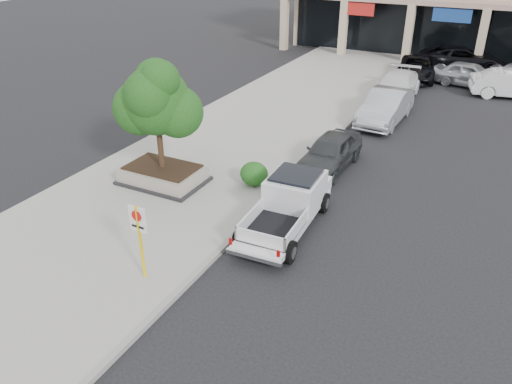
# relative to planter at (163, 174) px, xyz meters

# --- Properties ---
(ground) EXTENTS (120.00, 120.00, 0.00)m
(ground) POSITION_rel_planter_xyz_m (5.88, -2.22, -0.48)
(ground) COLOR black
(ground) RESTS_ON ground
(sidewalk) EXTENTS (8.00, 52.00, 0.15)m
(sidewalk) POSITION_rel_planter_xyz_m (0.38, 3.78, -0.40)
(sidewalk) COLOR gray
(sidewalk) RESTS_ON ground
(curb) EXTENTS (0.20, 52.00, 0.15)m
(curb) POSITION_rel_planter_xyz_m (4.33, 3.78, -0.40)
(curb) COLOR gray
(curb) RESTS_ON ground
(planter) EXTENTS (3.20, 2.20, 0.68)m
(planter) POSITION_rel_planter_xyz_m (0.00, 0.00, 0.00)
(planter) COLOR black
(planter) RESTS_ON sidewalk
(planter_tree) EXTENTS (2.90, 2.55, 4.00)m
(planter_tree) POSITION_rel_planter_xyz_m (0.13, 0.15, 2.94)
(planter_tree) COLOR black
(planter_tree) RESTS_ON planter
(no_parking_sign) EXTENTS (0.55, 0.09, 2.30)m
(no_parking_sign) POSITION_rel_planter_xyz_m (3.14, -5.14, 1.16)
(no_parking_sign) COLOR yellow
(no_parking_sign) RESTS_ON sidewalk
(hedge) EXTENTS (1.10, 0.99, 0.93)m
(hedge) POSITION_rel_planter_xyz_m (3.26, 1.41, 0.14)
(hedge) COLOR #154914
(hedge) RESTS_ON sidewalk
(pickup_truck) EXTENTS (2.15, 5.25, 1.63)m
(pickup_truck) POSITION_rel_planter_xyz_m (5.53, -0.73, 0.34)
(pickup_truck) COLOR silver
(pickup_truck) RESTS_ON ground
(curb_car_a) EXTENTS (1.89, 4.27, 1.43)m
(curb_car_a) POSITION_rel_planter_xyz_m (5.21, 4.54, 0.24)
(curb_car_a) COLOR #303335
(curb_car_a) RESTS_ON ground
(curb_car_b) EXTENTS (1.95, 5.07, 1.65)m
(curb_car_b) POSITION_rel_planter_xyz_m (5.83, 11.17, 0.35)
(curb_car_b) COLOR #ADAFB5
(curb_car_b) RESTS_ON ground
(curb_car_c) EXTENTS (2.33, 5.41, 1.55)m
(curb_car_c) POSITION_rel_planter_xyz_m (5.40, 15.30, 0.30)
(curb_car_c) COLOR white
(curb_car_c) RESTS_ON ground
(curb_car_d) EXTENTS (2.99, 5.52, 1.47)m
(curb_car_d) POSITION_rel_planter_xyz_m (5.56, 20.58, 0.26)
(curb_car_d) COLOR black
(curb_car_d) RESTS_ON ground
(lot_car_a) EXTENTS (4.68, 2.47, 1.52)m
(lot_car_a) POSITION_rel_planter_xyz_m (8.91, 20.24, 0.28)
(lot_car_a) COLOR #9EA2A6
(lot_car_a) RESTS_ON ground
(lot_car_d) EXTENTS (6.33, 4.24, 1.61)m
(lot_car_d) POSITION_rel_planter_xyz_m (7.88, 24.44, 0.33)
(lot_car_d) COLOR black
(lot_car_d) RESTS_ON ground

